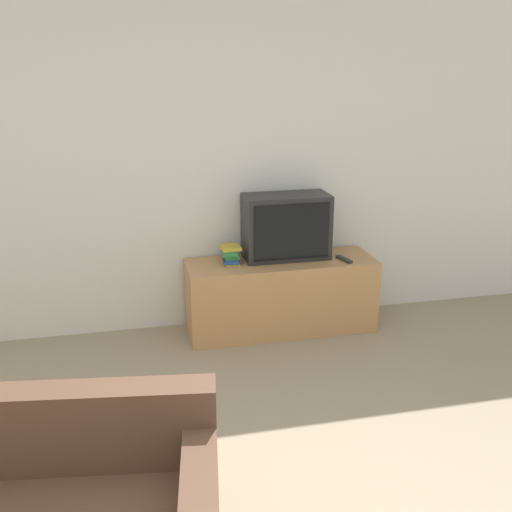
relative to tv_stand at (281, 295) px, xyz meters
name	(u,v)px	position (x,y,z in m)	size (l,w,h in m)	color
wall_back	(169,169)	(-0.82, 0.29, 1.01)	(9.00, 0.06, 2.60)	silver
tv_stand	(281,295)	(0.00, 0.00, 0.00)	(1.50, 0.49, 0.59)	tan
television	(286,227)	(0.06, 0.08, 0.55)	(0.67, 0.33, 0.51)	black
book_stack	(230,254)	(-0.40, 0.05, 0.36)	(0.16, 0.23, 0.13)	gold
remote_on_stand	(344,259)	(0.49, -0.11, 0.31)	(0.08, 0.18, 0.02)	#2D2D2D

